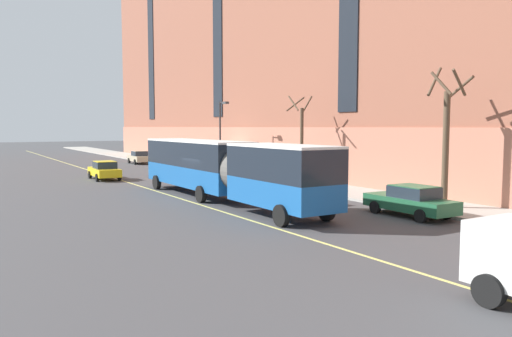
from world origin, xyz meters
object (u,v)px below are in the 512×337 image
parked_car_green_1 (411,201)px  street_tree_near_corner (446,137)px  parked_car_white_0 (265,178)px  parked_car_champagne_3 (139,157)px  fire_hydrant (226,171)px  street_lamp (221,129)px  taxi_cab (104,170)px  parked_car_champagne_6 (213,169)px  street_tree_mid_block (301,140)px  parked_car_champagne_2 (166,162)px  city_bus (223,167)px

parked_car_green_1 → street_tree_near_corner: size_ratio=0.64×
parked_car_white_0 → parked_car_champagne_3: 28.25m
parked_car_white_0 → fire_hydrant: bearing=79.5°
street_lamp → fire_hydrant: size_ratio=9.12×
taxi_cab → fire_hydrant: taxi_cab is taller
parked_car_green_1 → street_tree_near_corner: street_tree_near_corner is taller
fire_hydrant → parked_car_green_1: bearing=-94.1°
parked_car_white_0 → parked_car_champagne_6: 8.59m
street_tree_mid_block → street_lamp: bearing=97.4°
parked_car_champagne_2 → parked_car_champagne_3: 9.21m
city_bus → parked_car_white_0: bearing=35.9°
parked_car_white_0 → parked_car_champagne_6: same height
parked_car_champagne_3 → city_bus: bearing=-99.9°
street_tree_mid_block → street_lamp: size_ratio=1.01×
parked_car_white_0 → parked_car_champagne_2: 19.04m
taxi_cab → parked_car_champagne_6: bearing=-23.9°
parked_car_champagne_3 → street_tree_mid_block: 28.63m
parked_car_champagne_6 → street_tree_mid_block: bearing=-71.0°
city_bus → parked_car_green_1: city_bus is taller
city_bus → street_tree_mid_block: 9.61m
parked_car_champagne_3 → street_lamp: 18.45m
parked_car_champagne_6 → street_tree_near_corner: street_tree_near_corner is taller
taxi_cab → parked_car_white_0: bearing=-56.2°
street_tree_mid_block → parked_car_champagne_6: bearing=109.0°
parked_car_champagne_3 → street_tree_near_corner: street_tree_near_corner is taller
street_lamp → fire_hydrant: street_lamp is taller
city_bus → taxi_cab: size_ratio=4.05×
parked_car_white_0 → taxi_cab: size_ratio=0.98×
parked_car_champagne_2 → taxi_cab: size_ratio=0.94×
parked_car_white_0 → street_tree_mid_block: size_ratio=0.69×
city_bus → parked_car_champagne_6: size_ratio=4.30×
street_lamp → parked_car_champagne_6: bearing=-136.1°
taxi_cab → fire_hydrant: 10.44m
street_tree_mid_block → fire_hydrant: 9.79m
city_bus → parked_car_green_1: size_ratio=3.92×
city_bus → fire_hydrant: bearing=61.1°
parked_car_champagne_3 → street_lamp: (1.71, -18.05, 3.42)m
parked_car_champagne_6 → street_lamp: 4.13m
parked_car_green_1 → fire_hydrant: 22.43m
parked_car_white_0 → street_tree_mid_block: (3.13, -0.09, 2.70)m
city_bus → parked_car_white_0: city_bus is taller
parked_car_champagne_3 → street_lamp: street_lamp is taller
parked_car_white_0 → street_tree_near_corner: street_tree_near_corner is taller
street_lamp → parked_car_champagne_3: bearing=95.4°
parked_car_green_1 → street_tree_mid_block: bearing=77.0°
parked_car_champagne_6 → street_tree_mid_block: 9.57m
city_bus → parked_car_champagne_2: (5.40, 23.05, -1.30)m
parked_car_white_0 → street_lamp: 10.90m
parked_car_white_0 → street_tree_near_corner: (3.16, -12.84, 3.13)m
city_bus → parked_car_champagne_3: (5.63, 32.25, -1.30)m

